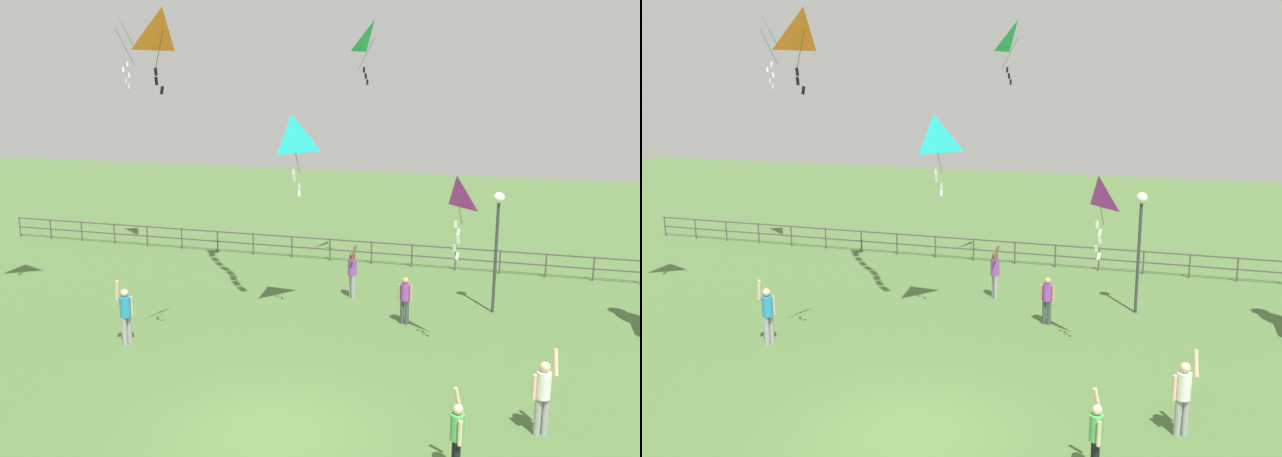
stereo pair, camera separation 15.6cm
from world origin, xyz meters
TOP-DOWN VIEW (x-y plane):
  - ground_plane at (0.00, 0.00)m, footprint 80.00×80.00m
  - lamppost at (4.28, 9.39)m, footprint 0.36×0.36m
  - person_0 at (5.64, 1.59)m, footprint 0.54×0.32m
  - person_1 at (4.00, -0.50)m, footprint 0.28×0.48m
  - person_2 at (-5.81, 3.58)m, footprint 0.37×0.49m
  - person_3 at (1.66, 7.50)m, footprint 0.46×0.28m
  - person_4 at (-0.53, 9.51)m, footprint 0.38×0.50m
  - kite_0 at (-3.49, 2.32)m, footprint 0.64×1.10m
  - kite_1 at (-0.53, 12.57)m, footprint 1.04×1.12m
  - kite_2 at (-1.85, 7.00)m, footprint 1.05×1.18m
  - kite_3 at (-11.01, 12.28)m, footprint 1.15×1.31m
  - kite_4 at (3.28, 5.32)m, footprint 0.80×0.80m
  - waterfront_railing at (-0.46, 14.00)m, footprint 36.02×0.06m

SIDE VIEW (x-z plane):
  - ground_plane at x=0.00m, z-range 0.00..0.00m
  - waterfront_railing at x=-0.46m, z-range 0.16..1.11m
  - person_3 at x=1.66m, z-range 0.11..1.64m
  - person_1 at x=4.00m, z-range 0.00..1.78m
  - person_4 at x=-0.53m, z-range 0.00..1.94m
  - person_2 at x=-5.81m, z-range 0.00..1.98m
  - person_0 at x=5.64m, z-range 0.00..2.00m
  - lamppost at x=4.28m, z-range 0.95..4.97m
  - kite_4 at x=3.28m, z-range 3.38..5.68m
  - kite_2 at x=-1.85m, z-range 4.61..7.08m
  - kite_0 at x=-3.49m, z-range 7.67..9.70m
  - kite_1 at x=-0.53m, z-range 7.77..10.02m
  - kite_3 at x=-11.01m, z-range 7.82..10.94m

